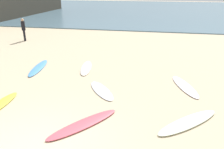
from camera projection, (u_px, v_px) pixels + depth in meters
name	position (u px, v px, depth m)	size (l,w,h in m)	color
ocean_water	(141.00, 9.00, 39.58)	(120.00, 40.00, 0.08)	slate
surfboard_0	(185.00, 86.00, 9.74)	(0.55, 2.32, 0.07)	white
surfboard_1	(84.00, 124.00, 7.11)	(0.51, 2.57, 0.08)	#D74D5A
surfboard_2	(38.00, 68.00, 11.89)	(0.49, 2.55, 0.08)	#539AE0
surfboard_3	(86.00, 68.00, 11.90)	(0.53, 2.26, 0.07)	white
surfboard_4	(102.00, 90.00, 9.37)	(0.57, 1.98, 0.06)	white
surfboard_5	(188.00, 122.00, 7.20)	(0.55, 2.57, 0.08)	silver
beachgoer_near	(24.00, 28.00, 17.39)	(0.39, 0.39, 1.70)	black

